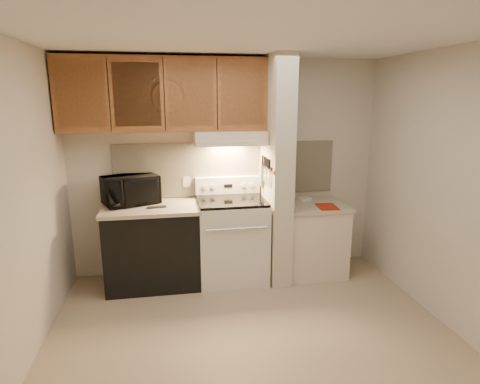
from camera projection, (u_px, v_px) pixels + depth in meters
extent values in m
plane|color=tan|center=(252.00, 334.00, 3.58)|extent=(3.60, 3.60, 0.00)
plane|color=white|center=(254.00, 37.00, 3.00)|extent=(3.60, 3.60, 0.00)
cube|color=beige|center=(227.00, 167.00, 4.73)|extent=(3.60, 2.50, 0.02)
cube|color=beige|center=(17.00, 209.00, 2.99)|extent=(0.02, 3.00, 2.50)
cube|color=beige|center=(449.00, 190.00, 3.60)|extent=(0.02, 3.00, 2.50)
cube|color=beige|center=(227.00, 169.00, 4.72)|extent=(2.60, 0.02, 0.63)
cube|color=silver|center=(232.00, 241.00, 4.58)|extent=(0.76, 0.65, 0.92)
cube|color=black|center=(236.00, 247.00, 4.27)|extent=(0.50, 0.01, 0.30)
cylinder|color=silver|center=(237.00, 229.00, 4.18)|extent=(0.65, 0.02, 0.02)
cube|color=black|center=(231.00, 201.00, 4.47)|extent=(0.74, 0.64, 0.03)
cube|color=silver|center=(228.00, 185.00, 4.72)|extent=(0.76, 0.08, 0.20)
cube|color=black|center=(228.00, 186.00, 4.68)|extent=(0.10, 0.01, 0.04)
cylinder|color=silver|center=(204.00, 187.00, 4.63)|extent=(0.05, 0.02, 0.05)
cylinder|color=silver|center=(213.00, 186.00, 4.64)|extent=(0.05, 0.02, 0.05)
cylinder|color=silver|center=(243.00, 185.00, 4.71)|extent=(0.05, 0.02, 0.05)
cylinder|color=silver|center=(252.00, 185.00, 4.72)|extent=(0.05, 0.02, 0.05)
cube|color=black|center=(153.00, 247.00, 4.45)|extent=(1.00, 0.63, 0.87)
cube|color=#BAAD97|center=(151.00, 208.00, 4.34)|extent=(1.04, 0.67, 0.04)
cube|color=black|center=(157.00, 207.00, 4.27)|extent=(0.21, 0.10, 0.01)
cylinder|color=#2D686B|center=(156.00, 197.00, 4.55)|extent=(0.09, 0.09, 0.09)
cube|color=beige|center=(186.00, 182.00, 4.66)|extent=(0.08, 0.01, 0.12)
imported|color=black|center=(130.00, 190.00, 4.40)|extent=(0.67, 0.58, 0.31)
cube|color=beige|center=(276.00, 171.00, 4.48)|extent=(0.22, 0.70, 2.50)
cube|color=brown|center=(266.00, 167.00, 4.45)|extent=(0.01, 0.70, 0.04)
cube|color=black|center=(267.00, 166.00, 4.40)|extent=(0.02, 0.42, 0.04)
cube|color=silver|center=(269.00, 178.00, 4.28)|extent=(0.01, 0.03, 0.16)
cylinder|color=black|center=(269.00, 164.00, 4.23)|extent=(0.02, 0.02, 0.10)
cube|color=silver|center=(268.00, 178.00, 4.34)|extent=(0.01, 0.04, 0.18)
cylinder|color=black|center=(268.00, 163.00, 4.30)|extent=(0.02, 0.02, 0.10)
cube|color=silver|center=(266.00, 177.00, 4.43)|extent=(0.01, 0.04, 0.20)
cylinder|color=black|center=(266.00, 162.00, 4.38)|extent=(0.02, 0.02, 0.10)
cube|color=silver|center=(264.00, 174.00, 4.48)|extent=(0.01, 0.04, 0.16)
cylinder|color=black|center=(265.00, 161.00, 4.45)|extent=(0.02, 0.02, 0.10)
cube|color=silver|center=(263.00, 174.00, 4.56)|extent=(0.01, 0.04, 0.18)
cylinder|color=black|center=(263.00, 160.00, 4.54)|extent=(0.02, 0.02, 0.10)
cube|color=slate|center=(261.00, 174.00, 4.63)|extent=(0.03, 0.11, 0.26)
cube|color=beige|center=(312.00, 240.00, 4.75)|extent=(0.70, 0.60, 0.81)
cube|color=#BAAD97|center=(314.00, 206.00, 4.65)|extent=(0.74, 0.64, 0.04)
cube|color=#AA1F0C|center=(327.00, 207.00, 4.52)|extent=(0.23, 0.30, 0.01)
cube|color=white|center=(305.00, 199.00, 4.81)|extent=(0.15, 0.13, 0.04)
cube|color=beige|center=(229.00, 137.00, 4.43)|extent=(0.78, 0.44, 0.15)
cube|color=beige|center=(232.00, 144.00, 4.24)|extent=(0.78, 0.04, 0.06)
cube|color=brown|center=(164.00, 95.00, 4.25)|extent=(2.18, 0.33, 0.77)
cube|color=brown|center=(80.00, 95.00, 3.96)|extent=(0.46, 0.01, 0.63)
cube|color=black|center=(109.00, 95.00, 4.01)|extent=(0.01, 0.01, 0.73)
cube|color=brown|center=(137.00, 95.00, 4.05)|extent=(0.46, 0.01, 0.63)
cube|color=black|center=(164.00, 95.00, 4.10)|extent=(0.01, 0.01, 0.73)
cube|color=brown|center=(191.00, 95.00, 4.15)|extent=(0.46, 0.01, 0.63)
cube|color=black|center=(217.00, 95.00, 4.19)|extent=(0.01, 0.01, 0.73)
cube|color=brown|center=(243.00, 95.00, 4.24)|extent=(0.46, 0.01, 0.63)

